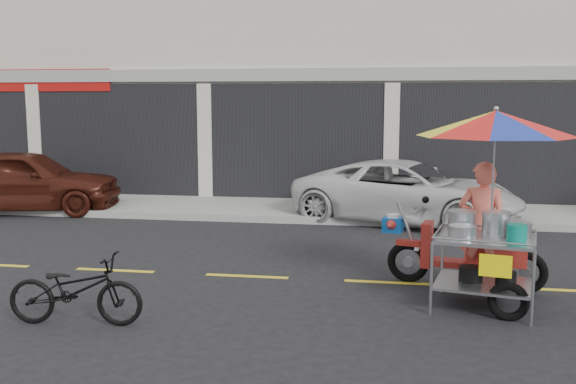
# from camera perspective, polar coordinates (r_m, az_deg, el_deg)

# --- Properties ---
(ground) EXTENTS (90.00, 90.00, 0.00)m
(ground) POSITION_cam_1_polar(r_m,az_deg,el_deg) (9.06, 8.88, -7.97)
(ground) COLOR black
(sidewalk) EXTENTS (45.00, 3.00, 0.15)m
(sidewalk) POSITION_cam_1_polar(r_m,az_deg,el_deg) (14.41, 9.03, -1.64)
(sidewalk) COLOR gray
(sidewalk) RESTS_ON ground
(shophouse_block) EXTENTS (36.00, 8.11, 10.40)m
(shophouse_block) POSITION_cam_1_polar(r_m,az_deg,el_deg) (19.58, 17.85, 12.86)
(shophouse_block) COLOR beige
(shophouse_block) RESTS_ON ground
(centerline) EXTENTS (42.00, 0.10, 0.01)m
(centerline) POSITION_cam_1_polar(r_m,az_deg,el_deg) (9.06, 8.88, -7.95)
(centerline) COLOR gold
(centerline) RESTS_ON ground
(maroon_sedan) EXTENTS (4.49, 2.53, 1.44)m
(maroon_sedan) POSITION_cam_1_polar(r_m,az_deg,el_deg) (15.56, -22.48, 0.97)
(maroon_sedan) COLOR #3D150D
(maroon_sedan) RESTS_ON ground
(white_pickup) EXTENTS (5.03, 3.43, 1.28)m
(white_pickup) POSITION_cam_1_polar(r_m,az_deg,el_deg) (13.37, 10.57, 0.02)
(white_pickup) COLOR silver
(white_pickup) RESTS_ON ground
(near_bicycle) EXTENTS (1.57, 0.67, 0.80)m
(near_bicycle) POSITION_cam_1_polar(r_m,az_deg,el_deg) (7.63, -18.37, -8.25)
(near_bicycle) COLOR black
(near_bicycle) RESTS_ON ground
(food_vendor_rig) EXTENTS (2.42, 2.28, 2.44)m
(food_vendor_rig) POSITION_cam_1_polar(r_m,az_deg,el_deg) (8.26, 17.29, 1.06)
(food_vendor_rig) COLOR black
(food_vendor_rig) RESTS_ON ground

